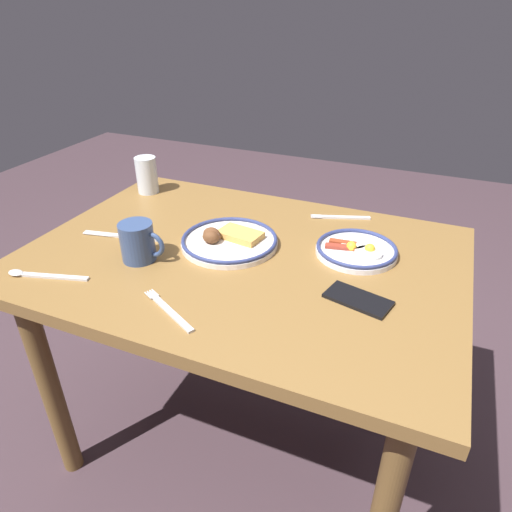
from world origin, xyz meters
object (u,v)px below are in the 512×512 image
at_px(plate_near_main, 357,250).
at_px(tea_spoon, 37,275).
at_px(cell_phone, 358,299).
at_px(fork_near, 168,310).
at_px(butter_knife, 121,236).
at_px(coffee_mug, 138,242).
at_px(drinking_glass, 147,177).
at_px(plate_center_pancakes, 229,240).
at_px(fork_far, 340,217).

relative_size(plate_near_main, tea_spoon, 1.06).
bearing_deg(cell_phone, fork_near, 42.22).
bearing_deg(cell_phone, butter_knife, 10.26).
relative_size(coffee_mug, drinking_glass, 0.99).
relative_size(coffee_mug, tea_spoon, 0.60).
relative_size(fork_near, butter_knife, 0.76).
relative_size(plate_near_main, plate_center_pancakes, 0.81).
distance_m(plate_near_main, drinking_glass, 0.76).
xyz_separation_m(plate_near_main, tea_spoon, (0.69, 0.41, -0.01)).
distance_m(drinking_glass, tea_spoon, 0.56).
xyz_separation_m(coffee_mug, butter_knife, (0.13, -0.08, -0.05)).
bearing_deg(drinking_glass, fork_near, 127.90).
bearing_deg(plate_center_pancakes, tea_spoon, 42.03).
bearing_deg(butter_knife, drinking_glass, -68.97).
height_order(plate_center_pancakes, fork_near, plate_center_pancakes).
xyz_separation_m(plate_near_main, plate_center_pancakes, (0.33, 0.09, 0.00)).
bearing_deg(coffee_mug, fork_near, 139.06).
bearing_deg(plate_near_main, butter_knife, 14.44).
bearing_deg(tea_spoon, butter_knife, -103.28).
height_order(cell_phone, fork_near, cell_phone).
height_order(plate_near_main, fork_near, plate_near_main).
distance_m(fork_near, butter_knife, 0.39).
distance_m(plate_near_main, tea_spoon, 0.80).
height_order(drinking_glass, butter_knife, drinking_glass).
height_order(plate_near_main, fork_far, plate_near_main).
bearing_deg(plate_center_pancakes, fork_near, 91.82).
relative_size(plate_center_pancakes, fork_far, 1.49).
height_order(plate_center_pancakes, cell_phone, plate_center_pancakes).
bearing_deg(butter_knife, fork_near, 142.07).
bearing_deg(fork_far, fork_near, 69.28).
bearing_deg(cell_phone, drinking_glass, -9.94).
bearing_deg(fork_near, butter_knife, -37.93).
xyz_separation_m(plate_center_pancakes, cell_phone, (-0.38, 0.12, -0.01)).
height_order(fork_near, fork_far, same).
xyz_separation_m(plate_near_main, drinking_glass, (0.75, -0.15, 0.04)).
distance_m(coffee_mug, butter_knife, 0.16).
xyz_separation_m(coffee_mug, drinking_glass, (0.24, -0.39, 0.00)).
relative_size(cell_phone, fork_near, 0.84).
relative_size(coffee_mug, fork_near, 0.71).
bearing_deg(fork_far, drinking_glass, 4.38).
height_order(coffee_mug, cell_phone, coffee_mug).
bearing_deg(coffee_mug, cell_phone, -176.21).
bearing_deg(cell_phone, fork_far, -56.87).
bearing_deg(drinking_glass, plate_near_main, 168.84).
relative_size(plate_near_main, drinking_glass, 1.74).
bearing_deg(plate_near_main, tea_spoon, 30.76).
bearing_deg(butter_knife, tea_spoon, 76.72).
xyz_separation_m(coffee_mug, fork_far, (-0.41, -0.44, -0.05)).
height_order(coffee_mug, tea_spoon, coffee_mug).
relative_size(fork_far, butter_knife, 0.78).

